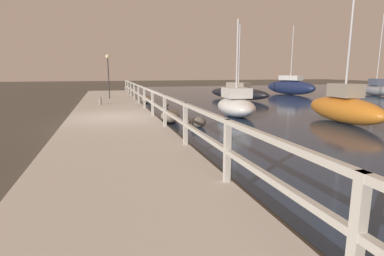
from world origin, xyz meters
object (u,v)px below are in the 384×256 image
(sailboat_gray, at_px, (376,89))
(sailboat_navy, at_px, (290,86))
(mooring_bollard, at_px, (100,101))
(dock_lamp, at_px, (108,65))
(sailboat_black, at_px, (238,93))
(sailboat_white, at_px, (236,105))
(sailboat_orange, at_px, (344,107))

(sailboat_gray, bearing_deg, sailboat_navy, 164.91)
(mooring_bollard, bearing_deg, dock_lamp, 81.59)
(sailboat_navy, bearing_deg, sailboat_gray, -41.72)
(sailboat_black, bearing_deg, sailboat_gray, -23.48)
(mooring_bollard, xyz_separation_m, sailboat_navy, (17.05, 7.03, 0.23))
(mooring_bollard, bearing_deg, sailboat_white, -34.93)
(sailboat_navy, bearing_deg, dock_lamp, 174.82)
(sailboat_black, height_order, sailboat_white, sailboat_black)
(sailboat_orange, bearing_deg, sailboat_gray, 45.17)
(mooring_bollard, distance_m, sailboat_orange, 12.36)
(sailboat_black, relative_size, sailboat_gray, 0.83)
(sailboat_black, bearing_deg, dock_lamp, 155.86)
(dock_lamp, xyz_separation_m, sailboat_white, (5.75, -8.29, -2.03))
(sailboat_navy, relative_size, sailboat_gray, 0.89)
(sailboat_orange, relative_size, sailboat_gray, 0.97)
(mooring_bollard, xyz_separation_m, sailboat_black, (10.24, 3.78, 0.00))
(dock_lamp, distance_m, sailboat_gray, 23.26)
(sailboat_navy, bearing_deg, sailboat_orange, -132.34)
(mooring_bollard, height_order, sailboat_white, sailboat_white)
(sailboat_navy, height_order, sailboat_gray, sailboat_gray)
(mooring_bollard, distance_m, sailboat_white, 7.71)
(sailboat_navy, height_order, sailboat_orange, sailboat_orange)
(dock_lamp, xyz_separation_m, sailboat_navy, (16.48, 3.16, -1.84))
(sailboat_white, bearing_deg, sailboat_navy, 52.52)
(sailboat_navy, xyz_separation_m, sailboat_black, (-6.81, -3.25, -0.23))
(sailboat_white, bearing_deg, sailboat_black, 70.13)
(sailboat_orange, bearing_deg, mooring_bollard, 149.86)
(dock_lamp, height_order, sailboat_white, sailboat_white)
(mooring_bollard, height_order, sailboat_gray, sailboat_gray)
(mooring_bollard, distance_m, sailboat_navy, 18.45)
(sailboat_black, xyz_separation_m, sailboat_gray, (13.51, 0.03, 0.06))
(sailboat_navy, xyz_separation_m, sailboat_orange, (-7.10, -14.36, -0.11))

